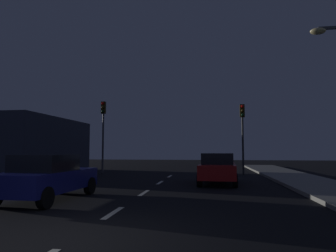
# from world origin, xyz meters

# --- Properties ---
(ground_plane) EXTENTS (80.00, 80.00, 0.00)m
(ground_plane) POSITION_xyz_m (0.00, 7.00, 0.00)
(ground_plane) COLOR black
(lane_stripe_second) EXTENTS (0.16, 1.60, 0.01)m
(lane_stripe_second) POSITION_xyz_m (0.00, 2.60, 0.00)
(lane_stripe_second) COLOR silver
(lane_stripe_second) RESTS_ON ground_plane
(lane_stripe_third) EXTENTS (0.16, 1.60, 0.01)m
(lane_stripe_third) POSITION_xyz_m (0.00, 6.40, 0.00)
(lane_stripe_third) COLOR silver
(lane_stripe_third) RESTS_ON ground_plane
(lane_stripe_fourth) EXTENTS (0.16, 1.60, 0.01)m
(lane_stripe_fourth) POSITION_xyz_m (0.00, 10.20, 0.00)
(lane_stripe_fourth) COLOR silver
(lane_stripe_fourth) RESTS_ON ground_plane
(lane_stripe_fifth) EXTENTS (0.16, 1.60, 0.01)m
(lane_stripe_fifth) POSITION_xyz_m (0.00, 14.00, 0.00)
(lane_stripe_fifth) COLOR silver
(lane_stripe_fifth) RESTS_ON ground_plane
(traffic_signal_left) EXTENTS (0.32, 0.38, 5.30)m
(traffic_signal_left) POSITION_xyz_m (-5.25, 15.91, 3.69)
(traffic_signal_left) COLOR #4C4C51
(traffic_signal_left) RESTS_ON ground_plane
(traffic_signal_right) EXTENTS (0.32, 0.38, 4.87)m
(traffic_signal_right) POSITION_xyz_m (4.86, 15.91, 3.42)
(traffic_signal_right) COLOR #2D2D30
(traffic_signal_right) RESTS_ON ground_plane
(car_stopped_ahead) EXTENTS (1.99, 4.24, 1.53)m
(car_stopped_ahead) POSITION_xyz_m (2.97, 10.09, 0.78)
(car_stopped_ahead) COLOR #B21919
(car_stopped_ahead) RESTS_ON ground_plane
(car_adjacent_lane) EXTENTS (2.03, 4.12, 1.53)m
(car_adjacent_lane) POSITION_xyz_m (-2.88, 4.27, 0.78)
(car_adjacent_lane) COLOR navy
(car_adjacent_lane) RESTS_ON ground_plane
(storefront_left) EXTENTS (5.72, 9.47, 4.02)m
(storefront_left) POSITION_xyz_m (-10.86, 15.31, 2.01)
(storefront_left) COLOR #333847
(storefront_left) RESTS_ON ground_plane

